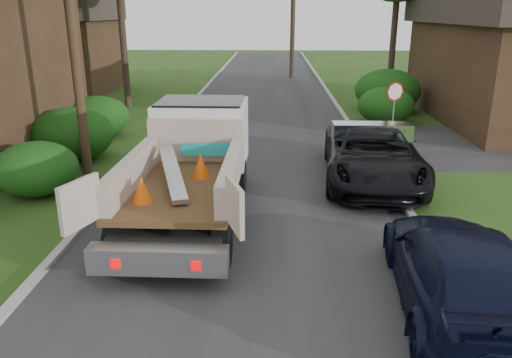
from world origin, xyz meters
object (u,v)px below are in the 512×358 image
object	(u,v)px
black_pickup	(373,155)
navy_suv	(462,271)
utility_pole	(70,6)
house_left_far	(53,44)
stop_sign	(394,100)
flatbed_truck	(195,154)

from	to	relation	value
black_pickup	navy_suv	bearing A→B (deg)	-83.36
utility_pole	house_left_far	xyz separation A→B (m)	(-8.02, 17.02, -2.12)
house_left_far	navy_suv	distance (m)	30.16
stop_sign	black_pickup	distance (m)	4.86
utility_pole	flatbed_truck	world-z (taller)	utility_pole
flatbed_truck	navy_suv	xyz separation A→B (m)	(5.32, -4.87, -0.67)
house_left_far	black_pickup	xyz separation A→B (m)	(17.10, -17.50, -2.20)
house_left_far	flatbed_truck	world-z (taller)	house_left_far
navy_suv	stop_sign	bearing A→B (deg)	-91.34
house_left_far	flatbed_truck	xyz separation A→B (m)	(11.98, -19.73, -1.61)
flatbed_truck	black_pickup	distance (m)	5.62
stop_sign	black_pickup	xyz separation A→B (m)	(-1.60, -4.50, -0.93)
flatbed_truck	utility_pole	bearing A→B (deg)	146.50
utility_pole	navy_suv	bearing A→B (deg)	-39.25
utility_pole	flatbed_truck	size ratio (longest dim) A/B	1.42
stop_sign	navy_suv	distance (m)	11.73
house_left_far	navy_suv	size ratio (longest dim) A/B	1.41
flatbed_truck	navy_suv	distance (m)	7.25
stop_sign	utility_pole	bearing A→B (deg)	-159.38
utility_pole	black_pickup	xyz separation A→B (m)	(9.08, -0.48, -4.32)
utility_pole	house_left_far	bearing A→B (deg)	115.23
utility_pole	stop_sign	bearing A→B (deg)	20.62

